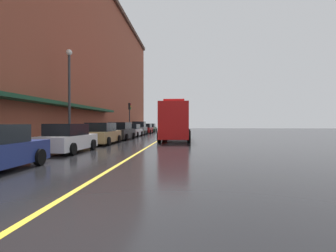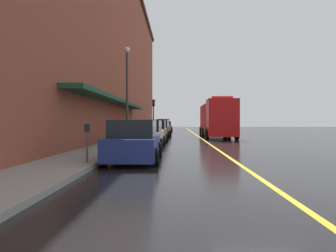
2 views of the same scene
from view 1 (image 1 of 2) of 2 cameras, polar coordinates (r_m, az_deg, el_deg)
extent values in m
plane|color=black|center=(29.64, -1.10, -2.57)|extent=(112.00, 112.00, 0.00)
cube|color=gray|center=(30.83, -12.66, -2.32)|extent=(2.40, 70.00, 0.15)
cube|color=gold|center=(29.64, -1.10, -2.56)|extent=(0.16, 70.00, 0.01)
cube|color=brown|center=(32.96, -23.05, 14.45)|extent=(8.97, 64.00, 19.11)
cube|color=#19472D|center=(22.65, -20.91, 4.25)|extent=(1.20, 22.40, 0.24)
cylinder|color=black|center=(11.55, -26.11, -6.08)|extent=(0.23, 0.64, 0.64)
cube|color=silver|center=(16.05, -20.73, -3.28)|extent=(1.79, 4.53, 0.79)
cube|color=black|center=(15.81, -21.10, -0.71)|extent=(1.59, 2.50, 0.65)
cylinder|color=black|center=(17.70, -21.32, -3.74)|extent=(0.23, 0.64, 0.64)
cylinder|color=black|center=(17.00, -16.01, -3.90)|extent=(0.23, 0.64, 0.64)
cylinder|color=black|center=(15.26, -26.00, -4.46)|extent=(0.23, 0.64, 0.64)
cylinder|color=black|center=(14.44, -20.00, -4.72)|extent=(0.23, 0.64, 0.64)
cube|color=#A5844C|center=(21.55, -14.11, -2.21)|extent=(1.91, 4.90, 0.83)
cube|color=black|center=(21.30, -14.32, -0.21)|extent=(1.71, 2.70, 0.68)
cylinder|color=black|center=(23.30, -15.19, -2.68)|extent=(0.22, 0.64, 0.64)
cylinder|color=black|center=(22.76, -10.64, -2.74)|extent=(0.22, 0.64, 0.64)
cylinder|color=black|center=(20.47, -17.96, -3.14)|extent=(0.22, 0.64, 0.64)
cylinder|color=black|center=(19.84, -12.84, -3.24)|extent=(0.22, 0.64, 0.64)
cube|color=black|center=(26.89, -10.17, -1.61)|extent=(2.05, 4.59, 0.86)
cube|color=black|center=(26.65, -10.31, 0.05)|extent=(1.78, 2.55, 0.70)
cylinder|color=black|center=(28.52, -11.18, -2.07)|extent=(0.24, 0.65, 0.64)
cylinder|color=black|center=(28.00, -7.48, -2.11)|extent=(0.24, 0.65, 0.64)
cylinder|color=black|center=(25.86, -13.07, -2.35)|extent=(0.24, 0.65, 0.64)
cylinder|color=black|center=(25.29, -9.01, -2.40)|extent=(0.24, 0.65, 0.64)
cube|color=silver|center=(32.48, -7.85, -1.33)|extent=(1.88, 4.48, 0.75)
cube|color=black|center=(32.24, -7.93, -0.14)|extent=(1.69, 2.46, 0.61)
cylinder|color=black|center=(34.05, -8.92, -1.62)|extent=(0.22, 0.64, 0.64)
cylinder|color=black|center=(33.67, -5.77, -1.65)|extent=(0.22, 0.64, 0.64)
cylinder|color=black|center=(31.35, -10.08, -1.82)|extent=(0.22, 0.64, 0.64)
cylinder|color=black|center=(30.94, -6.66, -1.85)|extent=(0.22, 0.64, 0.64)
cube|color=#595B60|center=(37.47, -6.23, -0.92)|extent=(1.93, 4.17, 0.94)
cube|color=black|center=(37.25, -6.28, 0.39)|extent=(1.69, 2.32, 0.77)
cylinder|color=black|center=(38.88, -7.28, -1.34)|extent=(0.24, 0.65, 0.64)
cylinder|color=black|center=(38.62, -4.62, -1.35)|extent=(0.24, 0.65, 0.64)
cylinder|color=black|center=(36.37, -7.95, -1.48)|extent=(0.24, 0.65, 0.64)
cylinder|color=black|center=(36.09, -5.10, -1.49)|extent=(0.24, 0.65, 0.64)
cube|color=maroon|center=(42.67, -4.72, -0.85)|extent=(1.75, 4.37, 0.76)
cube|color=black|center=(42.45, -4.76, 0.08)|extent=(1.56, 2.41, 0.62)
cylinder|color=black|center=(44.16, -5.54, -1.10)|extent=(0.23, 0.64, 0.64)
cylinder|color=black|center=(43.88, -3.31, -1.11)|extent=(0.23, 0.64, 0.64)
cylinder|color=black|center=(41.50, -6.20, -1.22)|extent=(0.23, 0.64, 0.64)
cylinder|color=black|center=(41.21, -3.83, -1.23)|extent=(0.23, 0.64, 0.64)
cube|color=#2D5133|center=(48.73, -3.78, -0.66)|extent=(1.72, 4.52, 0.77)
cube|color=black|center=(48.49, -3.82, 0.17)|extent=(1.55, 2.49, 0.63)
cylinder|color=black|center=(50.25, -4.54, -0.89)|extent=(0.22, 0.64, 0.64)
cylinder|color=black|center=(50.01, -2.58, -0.90)|extent=(0.22, 0.64, 0.64)
cylinder|color=black|center=(47.48, -5.06, -0.98)|extent=(0.22, 0.64, 0.64)
cylinder|color=black|center=(47.23, -2.98, -0.99)|extent=(0.22, 0.64, 0.64)
cube|color=red|center=(22.34, 1.31, 1.21)|extent=(2.53, 2.52, 3.16)
cube|color=red|center=(27.00, 1.83, 0.84)|extent=(2.54, 6.10, 2.91)
cube|color=red|center=(22.42, 1.31, 5.55)|extent=(1.77, 0.60, 0.24)
cylinder|color=black|center=(22.43, 4.58, -2.32)|extent=(0.30, 1.00, 1.00)
cylinder|color=black|center=(22.56, -1.92, -2.31)|extent=(0.30, 1.00, 1.00)
cylinder|color=black|center=(26.23, 4.54, -1.90)|extent=(0.30, 1.00, 1.00)
cylinder|color=black|center=(26.35, -1.02, -1.88)|extent=(0.30, 1.00, 1.00)
cylinder|color=black|center=(28.70, 4.52, -1.68)|extent=(0.30, 1.00, 1.00)
cylinder|color=black|center=(28.80, -0.56, -1.67)|extent=(0.30, 1.00, 1.00)
cylinder|color=#4C4C51|center=(24.08, -15.43, -1.73)|extent=(0.07, 0.07, 1.05)
cube|color=black|center=(24.06, -15.44, -0.14)|extent=(0.14, 0.18, 0.28)
cylinder|color=#33383D|center=(20.76, -20.64, 5.41)|extent=(0.18, 0.18, 6.50)
sphere|color=white|center=(21.34, -20.68, 14.74)|extent=(0.44, 0.44, 0.44)
cylinder|color=#232326|center=(36.95, -8.36, 0.93)|extent=(0.14, 0.14, 3.40)
cube|color=black|center=(37.02, -8.37, 4.26)|extent=(0.28, 0.36, 0.90)
sphere|color=red|center=(37.01, -8.13, 4.72)|extent=(0.16, 0.16, 0.16)
sphere|color=gold|center=(36.99, -8.13, 4.26)|extent=(0.16, 0.16, 0.16)
sphere|color=green|center=(36.97, -8.13, 3.80)|extent=(0.16, 0.16, 0.16)
camera|label=2|loc=(6.06, -119.65, -1.14)|focal=32.05mm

